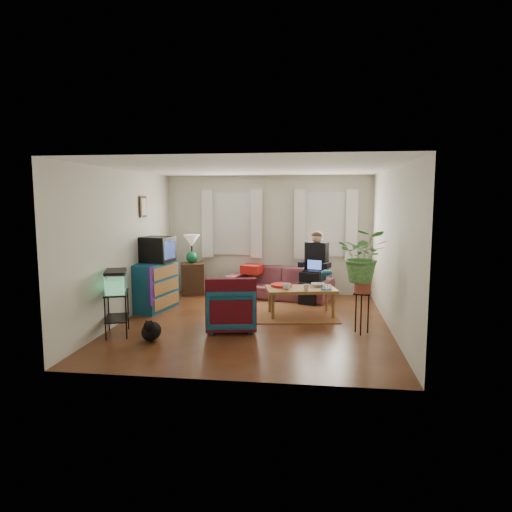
# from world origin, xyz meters

# --- Properties ---
(floor) EXTENTS (4.50, 5.00, 0.01)m
(floor) POSITION_xyz_m (0.00, 0.00, 0.00)
(floor) COLOR #4F2B14
(floor) RESTS_ON ground
(ceiling) EXTENTS (4.50, 5.00, 0.01)m
(ceiling) POSITION_xyz_m (0.00, 0.00, 2.60)
(ceiling) COLOR white
(ceiling) RESTS_ON wall_back
(wall_back) EXTENTS (4.50, 0.01, 2.60)m
(wall_back) POSITION_xyz_m (0.00, 2.50, 1.30)
(wall_back) COLOR silver
(wall_back) RESTS_ON floor
(wall_front) EXTENTS (4.50, 0.01, 2.60)m
(wall_front) POSITION_xyz_m (0.00, -2.50, 1.30)
(wall_front) COLOR silver
(wall_front) RESTS_ON floor
(wall_left) EXTENTS (0.01, 5.00, 2.60)m
(wall_left) POSITION_xyz_m (-2.25, 0.00, 1.30)
(wall_left) COLOR silver
(wall_left) RESTS_ON floor
(wall_right) EXTENTS (0.01, 5.00, 2.60)m
(wall_right) POSITION_xyz_m (2.25, 0.00, 1.30)
(wall_right) COLOR silver
(wall_right) RESTS_ON floor
(window_left) EXTENTS (1.08, 0.04, 1.38)m
(window_left) POSITION_xyz_m (-0.80, 2.48, 1.55)
(window_left) COLOR white
(window_left) RESTS_ON wall_back
(window_right) EXTENTS (1.08, 0.04, 1.38)m
(window_right) POSITION_xyz_m (1.25, 2.48, 1.55)
(window_right) COLOR white
(window_right) RESTS_ON wall_back
(curtains_left) EXTENTS (1.36, 0.06, 1.50)m
(curtains_left) POSITION_xyz_m (-0.80, 2.40, 1.55)
(curtains_left) COLOR white
(curtains_left) RESTS_ON wall_back
(curtains_right) EXTENTS (1.36, 0.06, 1.50)m
(curtains_right) POSITION_xyz_m (1.25, 2.40, 1.55)
(curtains_right) COLOR white
(curtains_right) RESTS_ON wall_back
(picture_frame) EXTENTS (0.04, 0.32, 0.40)m
(picture_frame) POSITION_xyz_m (-2.21, 0.85, 1.95)
(picture_frame) COLOR #3D2616
(picture_frame) RESTS_ON wall_left
(area_rug) EXTENTS (2.20, 1.85, 0.01)m
(area_rug) POSITION_xyz_m (0.40, 0.76, 0.01)
(area_rug) COLOR brown
(area_rug) RESTS_ON floor
(sofa) EXTENTS (2.36, 1.52, 0.86)m
(sofa) POSITION_xyz_m (0.28, 2.05, 0.43)
(sofa) COLOR brown
(sofa) RESTS_ON floor
(seated_person) EXTENTS (0.74, 0.82, 1.31)m
(seated_person) POSITION_xyz_m (1.04, 1.80, 0.66)
(seated_person) COLOR black
(seated_person) RESTS_ON sofa
(side_table) EXTENTS (0.60, 0.60, 0.69)m
(side_table) POSITION_xyz_m (-1.65, 2.17, 0.35)
(side_table) COLOR #371C14
(side_table) RESTS_ON floor
(table_lamp) EXTENTS (0.45, 0.45, 0.63)m
(table_lamp) POSITION_xyz_m (-1.65, 2.17, 0.99)
(table_lamp) COLOR white
(table_lamp) RESTS_ON side_table
(dresser) EXTENTS (0.69, 1.09, 0.90)m
(dresser) POSITION_xyz_m (-1.99, 0.70, 0.45)
(dresser) COLOR #115666
(dresser) RESTS_ON floor
(crt_tv) EXTENTS (0.64, 0.60, 0.48)m
(crt_tv) POSITION_xyz_m (-1.95, 0.80, 1.15)
(crt_tv) COLOR black
(crt_tv) RESTS_ON dresser
(aquarium_stand) EXTENTS (0.52, 0.68, 0.67)m
(aquarium_stand) POSITION_xyz_m (-2.00, -0.94, 0.34)
(aquarium_stand) COLOR black
(aquarium_stand) RESTS_ON floor
(aquarium) EXTENTS (0.47, 0.62, 0.35)m
(aquarium) POSITION_xyz_m (-2.00, -0.94, 0.85)
(aquarium) COLOR #7FD899
(aquarium) RESTS_ON aquarium_stand
(black_cat) EXTENTS (0.34, 0.46, 0.36)m
(black_cat) POSITION_xyz_m (-1.37, -1.17, 0.18)
(black_cat) COLOR black
(black_cat) RESTS_ON floor
(armchair) EXTENTS (0.88, 0.85, 0.79)m
(armchair) POSITION_xyz_m (-0.30, -0.40, 0.39)
(armchair) COLOR #135474
(armchair) RESTS_ON floor
(serape_throw) EXTENTS (0.81, 0.32, 0.65)m
(serape_throw) POSITION_xyz_m (-0.25, -0.70, 0.56)
(serape_throw) COLOR #9E0A0A
(serape_throw) RESTS_ON armchair
(coffee_table) EXTENTS (1.34, 0.91, 0.51)m
(coffee_table) POSITION_xyz_m (0.79, 0.60, 0.25)
(coffee_table) COLOR brown
(coffee_table) RESTS_ON floor
(cup_a) EXTENTS (0.16, 0.16, 0.11)m
(cup_a) POSITION_xyz_m (0.54, 0.43, 0.56)
(cup_a) COLOR white
(cup_a) RESTS_ON coffee_table
(cup_b) EXTENTS (0.13, 0.13, 0.10)m
(cup_b) POSITION_xyz_m (0.89, 0.41, 0.56)
(cup_b) COLOR beige
(cup_b) RESTS_ON coffee_table
(bowl) EXTENTS (0.29, 0.29, 0.06)m
(bowl) POSITION_xyz_m (1.09, 0.78, 0.54)
(bowl) COLOR white
(bowl) RESTS_ON coffee_table
(snack_tray) EXTENTS (0.45, 0.45, 0.04)m
(snack_tray) POSITION_xyz_m (0.43, 0.69, 0.53)
(snack_tray) COLOR #B21414
(snack_tray) RESTS_ON coffee_table
(birdcage) EXTENTS (0.24, 0.24, 0.36)m
(birdcage) POSITION_xyz_m (1.24, 0.52, 0.69)
(birdcage) COLOR #115B6B
(birdcage) RESTS_ON coffee_table
(plant_stand) EXTENTS (0.32, 0.32, 0.65)m
(plant_stand) POSITION_xyz_m (1.77, -0.39, 0.33)
(plant_stand) COLOR black
(plant_stand) RESTS_ON floor
(potted_plant) EXTENTS (0.85, 0.77, 0.83)m
(potted_plant) POSITION_xyz_m (1.77, -0.39, 1.10)
(potted_plant) COLOR #599947
(potted_plant) RESTS_ON plant_stand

